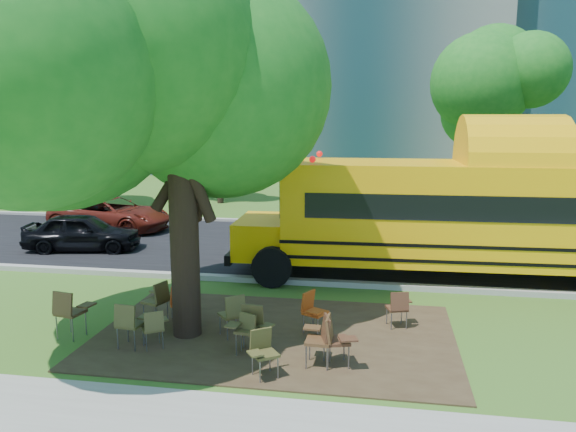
% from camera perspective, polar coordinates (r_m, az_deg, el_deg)
% --- Properties ---
extents(ground, '(160.00, 160.00, 0.00)m').
position_cam_1_polar(ground, '(12.04, -5.61, -10.82)').
color(ground, '#3C5A1C').
rests_on(ground, ground).
extents(dirt_patch, '(7.00, 4.50, 0.03)m').
position_cam_1_polar(dirt_patch, '(11.37, -1.31, -11.99)').
color(dirt_patch, '#382819').
rests_on(dirt_patch, ground).
extents(asphalt_road, '(80.00, 8.00, 0.04)m').
position_cam_1_polar(asphalt_road, '(18.59, 0.07, -3.18)').
color(asphalt_road, black).
rests_on(asphalt_road, ground).
extents(kerb_near, '(80.00, 0.25, 0.14)m').
position_cam_1_polar(kerb_near, '(14.78, -2.54, -6.50)').
color(kerb_near, gray).
rests_on(kerb_near, ground).
extents(kerb_far, '(80.00, 0.25, 0.14)m').
position_cam_1_polar(kerb_far, '(22.54, 1.81, -0.69)').
color(kerb_far, gray).
rests_on(kerb_far, ground).
extents(building_main, '(38.00, 16.00, 22.00)m').
position_cam_1_polar(building_main, '(48.58, -3.70, 18.02)').
color(building_main, slate).
rests_on(building_main, ground).
extents(bg_tree_0, '(5.20, 5.20, 7.18)m').
position_cam_1_polar(bg_tree_0, '(28.18, -22.88, 9.90)').
color(bg_tree_0, black).
rests_on(bg_tree_0, ground).
extents(bg_tree_2, '(4.80, 4.80, 6.62)m').
position_cam_1_polar(bg_tree_2, '(28.01, -7.05, 9.87)').
color(bg_tree_2, black).
rests_on(bg_tree_2, ground).
extents(bg_tree_3, '(5.60, 5.60, 7.84)m').
position_cam_1_polar(bg_tree_3, '(25.34, 21.44, 11.09)').
color(bg_tree_3, black).
rests_on(bg_tree_3, ground).
extents(main_tree, '(7.20, 7.20, 9.16)m').
position_cam_1_polar(main_tree, '(10.82, -11.11, 16.57)').
color(main_tree, black).
rests_on(main_tree, ground).
extents(school_bus, '(12.83, 3.25, 3.12)m').
position_cam_1_polar(school_bus, '(15.48, 20.86, 0.19)').
color(school_bus, '#EFA807').
rests_on(school_bus, ground).
extents(chair_0, '(0.71, 0.57, 0.97)m').
position_cam_1_polar(chair_0, '(11.84, -21.33, -8.78)').
color(chair_0, '#4E361B').
rests_on(chair_0, ground).
extents(chair_1, '(0.63, 0.53, 0.90)m').
position_cam_1_polar(chair_1, '(10.96, -15.75, -10.21)').
color(chair_1, '#47431E').
rests_on(chair_1, ground).
extents(chair_2, '(0.51, 0.65, 0.77)m').
position_cam_1_polar(chair_2, '(10.87, -13.44, -10.74)').
color(chair_2, brown).
rests_on(chair_2, ground).
extents(chair_3, '(0.65, 0.53, 0.90)m').
position_cam_1_polar(chair_3, '(10.42, -4.03, -10.92)').
color(chair_3, '#4A4120').
rests_on(chair_3, ground).
extents(chair_4, '(0.65, 0.51, 0.79)m').
position_cam_1_polar(chair_4, '(10.45, -3.64, -11.26)').
color(chair_4, '#45401E').
rests_on(chair_4, ground).
extents(chair_5, '(0.55, 0.69, 0.82)m').
position_cam_1_polar(chair_5, '(9.52, -2.62, -13.32)').
color(chair_5, '#44411D').
rests_on(chair_5, ground).
extents(chair_6, '(0.54, 0.61, 0.93)m').
position_cam_1_polar(chair_6, '(9.89, 3.45, -11.99)').
color(chair_6, '#4A301A').
rests_on(chair_6, ground).
extents(chair_7, '(0.68, 0.63, 0.92)m').
position_cam_1_polar(chair_7, '(9.87, 4.66, -12.08)').
color(chair_7, '#452818').
rests_on(chair_7, ground).
extents(chair_8, '(0.55, 0.70, 0.89)m').
position_cam_1_polar(chair_8, '(12.19, -13.08, -8.03)').
color(chair_8, brown).
rests_on(chair_8, ground).
extents(chair_9, '(0.68, 0.54, 0.80)m').
position_cam_1_polar(chair_9, '(12.28, -10.64, -8.10)').
color(chair_9, '#4A4220').
rests_on(chair_9, ground).
extents(chair_10, '(0.56, 0.71, 0.87)m').
position_cam_1_polar(chair_10, '(11.87, -10.73, -8.49)').
color(chair_10, '#A93812').
rests_on(chair_10, ground).
extents(chair_11, '(0.60, 0.76, 0.89)m').
position_cam_1_polar(chair_11, '(11.14, -5.52, -9.57)').
color(chair_11, brown).
rests_on(chair_11, ground).
extents(chair_12, '(0.56, 0.71, 0.86)m').
position_cam_1_polar(chair_12, '(11.29, 2.51, -9.36)').
color(chair_12, '#A34011').
rests_on(chair_12, ground).
extents(chair_13, '(0.55, 0.60, 0.81)m').
position_cam_1_polar(chair_13, '(11.77, 11.20, -8.88)').
color(chair_13, '#4F2C1C').
rests_on(chair_13, ground).
extents(black_car, '(3.82, 2.07, 1.23)m').
position_cam_1_polar(black_car, '(19.21, -20.15, -1.55)').
color(black_car, black).
rests_on(black_car, ground).
extents(bg_car_red, '(4.81, 2.64, 1.28)m').
position_cam_1_polar(bg_car_red, '(22.26, -17.53, 0.19)').
color(bg_car_red, '#52160E').
rests_on(bg_car_red, ground).
extents(pedestrian_a, '(0.53, 0.69, 1.70)m').
position_cam_1_polar(pedestrian_a, '(29.07, -26.07, 2.28)').
color(pedestrian_a, navy).
rests_on(pedestrian_a, ground).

